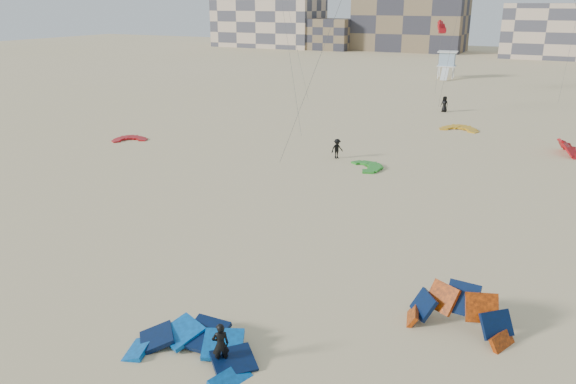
% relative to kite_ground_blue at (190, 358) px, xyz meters
% --- Properties ---
extents(ground, '(320.00, 320.00, 0.00)m').
position_rel_kite_ground_blue_xyz_m(ground, '(0.43, 2.56, 0.00)').
color(ground, '#D1B88C').
rests_on(ground, ground).
extents(kite_ground_blue, '(5.15, 5.41, 2.76)m').
position_rel_kite_ground_blue_xyz_m(kite_ground_blue, '(0.00, 0.00, 0.00)').
color(kite_ground_blue, blue).
rests_on(kite_ground_blue, ground).
extents(kite_ground_orange, '(4.54, 4.37, 4.08)m').
position_rel_kite_ground_blue_xyz_m(kite_ground_orange, '(8.35, 6.30, 0.00)').
color(kite_ground_orange, '#E74B09').
rests_on(kite_ground_orange, ground).
extents(kite_ground_red, '(4.09, 4.12, 0.85)m').
position_rel_kite_ground_blue_xyz_m(kite_ground_red, '(-25.44, 25.14, 0.00)').
color(kite_ground_red, '#BE0027').
rests_on(kite_ground_red, ground).
extents(kite_ground_green, '(4.37, 4.34, 0.58)m').
position_rel_kite_ground_blue_xyz_m(kite_ground_green, '(-2.49, 26.53, 0.00)').
color(kite_ground_green, green).
rests_on(kite_ground_green, ground).
extents(kite_ground_red_far, '(4.25, 4.17, 3.47)m').
position_rel_kite_ground_blue_xyz_m(kite_ground_red_far, '(11.60, 38.28, 0.00)').
color(kite_ground_red_far, '#BE0027').
rests_on(kite_ground_red_far, ground).
extents(kite_ground_yellow, '(3.53, 3.73, 1.08)m').
position_rel_kite_ground_blue_xyz_m(kite_ground_yellow, '(1.30, 43.73, 0.00)').
color(kite_ground_yellow, gold).
rests_on(kite_ground_yellow, ground).
extents(kitesurfer_main, '(0.73, 0.71, 1.69)m').
position_rel_kite_ground_blue_xyz_m(kitesurfer_main, '(1.27, 0.16, 0.85)').
color(kitesurfer_main, black).
rests_on(kitesurfer_main, ground).
extents(kitesurfer_c, '(1.11, 1.22, 1.65)m').
position_rel_kite_ground_blue_xyz_m(kitesurfer_c, '(-5.66, 28.05, 0.82)').
color(kitesurfer_c, black).
rests_on(kitesurfer_c, ground).
extents(kitesurfer_e, '(1.03, 0.82, 1.85)m').
position_rel_kite_ground_blue_xyz_m(kitesurfer_e, '(-2.24, 53.03, 0.93)').
color(kitesurfer_e, black).
rests_on(kitesurfer_e, ground).
extents(kite_fly_red, '(3.84, 8.45, 9.23)m').
position_rel_kite_ground_blue_xyz_m(kite_fly_red, '(-6.25, 66.68, 8.93)').
color(kite_fly_red, '#BE0027').
rests_on(kite_fly_red, ground).
extents(lifeguard_tower_far, '(3.47, 6.25, 4.44)m').
position_rel_kite_ground_blue_xyz_m(lifeguard_tower_far, '(-8.74, 84.52, 2.20)').
color(lifeguard_tower_far, white).
rests_on(lifeguard_tower_far, ground).
extents(condo_west_a, '(30.00, 15.00, 14.00)m').
position_rel_kite_ground_blue_xyz_m(condo_west_a, '(-69.57, 132.56, 7.00)').
color(condo_west_a, beige).
rests_on(condo_west_a, ground).
extents(condo_west_b, '(28.00, 14.00, 18.00)m').
position_rel_kite_ground_blue_xyz_m(condo_west_b, '(-29.57, 136.56, 9.00)').
color(condo_west_b, '#756147').
rests_on(condo_west_b, ground).
extents(condo_fill_left, '(12.00, 10.00, 8.00)m').
position_rel_kite_ground_blue_xyz_m(condo_fill_left, '(-49.57, 130.56, 4.00)').
color(condo_fill_left, '#756147').
rests_on(condo_fill_left, ground).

